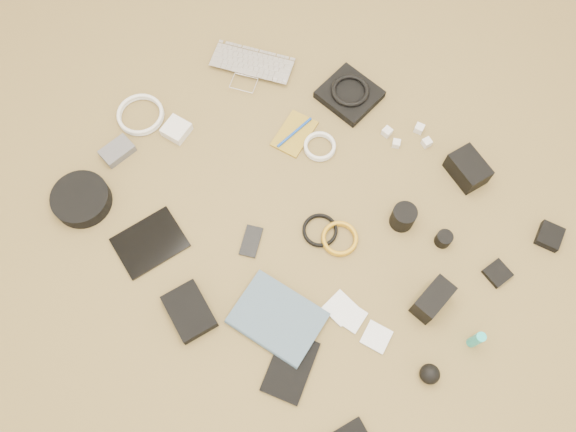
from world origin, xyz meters
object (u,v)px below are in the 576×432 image
Objects in this scene: dslr_camera at (468,169)px; paperback at (260,345)px; laptop at (249,73)px; phone at (251,241)px; tablet at (150,243)px; headphone_case at (81,199)px.

dslr_camera reaches higher than paperback.
laptop is 0.97m from paperback.
laptop is 2.84× the size of phone.
tablet is 0.32m from phone.
laptop is 0.73m from headphone_case.
tablet is at bearing -97.86° from laptop.
dslr_camera is at bearing 69.83° from tablet.
dslr_camera reaches higher than phone.
phone is at bearing -102.10° from dslr_camera.
tablet is at bearing 80.27° from paperback.
phone is at bearing 23.49° from headphone_case.
dslr_camera is 0.63× the size of tablet.
dslr_camera is 0.70× the size of headphone_case.
laptop is at bearing 121.77° from tablet.
headphone_case reaches higher than tablet.
dslr_camera is 1.27× the size of phone.
phone is 0.41× the size of paperback.
dslr_camera is at bearing 42.09° from headphone_case.
laptop is 0.84m from dslr_camera.
paperback is at bearing -1.04° from headphone_case.
tablet is 0.27m from headphone_case.
laptop is at bearing 36.08° from paperback.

